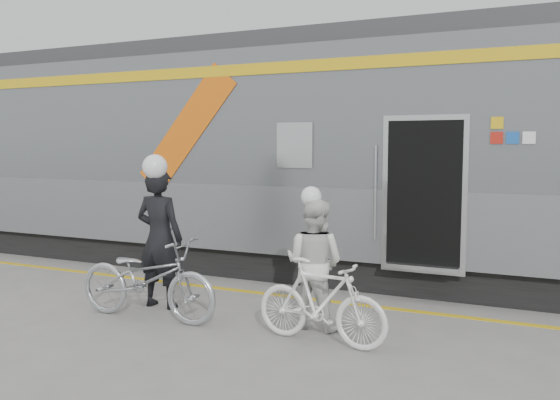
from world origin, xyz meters
The scene contains 9 objects.
ground centered at (0.00, 0.00, 0.00)m, with size 90.00×90.00×0.00m, color slate.
train centered at (-0.33, 4.19, 2.05)m, with size 24.00×3.17×4.10m.
safety_strip centered at (0.00, 2.15, 0.00)m, with size 24.00×0.12×0.01m, color gold.
man centered at (-1.40, 0.89, 0.97)m, with size 0.71×0.46×1.94m, color black.
bicycle_left centered at (-1.20, 0.34, 0.53)m, with size 0.71×2.04×1.07m, color #ABAEB3.
woman centered at (0.89, 0.94, 0.80)m, with size 0.78×0.61×1.60m, color silver.
bicycle_right centered at (1.19, 0.39, 0.49)m, with size 0.46×1.62×0.97m, color white.
helmet_man centered at (-1.40, 0.89, 2.11)m, with size 0.34×0.34×0.34m, color white.
helmet_woman centered at (0.89, 0.94, 1.73)m, with size 0.26×0.26×0.26m, color white.
Camera 1 is at (3.54, -5.75, 2.26)m, focal length 38.00 mm.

